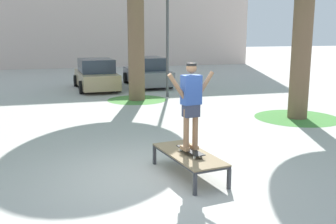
{
  "coord_description": "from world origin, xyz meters",
  "views": [
    {
      "loc": [
        -1.78,
        -7.3,
        2.83
      ],
      "look_at": [
        0.67,
        1.36,
        1.0
      ],
      "focal_mm": 42.71,
      "sensor_mm": 36.0,
      "label": 1
    }
  ],
  "objects_px": {
    "skater": "(191,100)",
    "skateboard": "(190,151)",
    "car_grey": "(147,73)",
    "skate_box": "(189,156)",
    "car_tan": "(96,75)",
    "light_post": "(167,7)"
  },
  "relations": [
    {
      "from": "car_tan",
      "to": "light_post",
      "type": "bearing_deg",
      "value": -49.05
    },
    {
      "from": "skateboard",
      "to": "car_grey",
      "type": "height_order",
      "value": "car_grey"
    },
    {
      "from": "skateboard",
      "to": "skater",
      "type": "height_order",
      "value": "skater"
    },
    {
      "from": "skate_box",
      "to": "light_post",
      "type": "relative_size",
      "value": 0.34
    },
    {
      "from": "light_post",
      "to": "car_grey",
      "type": "bearing_deg",
      "value": 90.71
    },
    {
      "from": "skateboard",
      "to": "skate_box",
      "type": "bearing_deg",
      "value": 98.73
    },
    {
      "from": "skateboard",
      "to": "car_grey",
      "type": "relative_size",
      "value": 0.19
    },
    {
      "from": "skate_box",
      "to": "light_post",
      "type": "bearing_deg",
      "value": 76.74
    },
    {
      "from": "skater",
      "to": "light_post",
      "type": "height_order",
      "value": "light_post"
    },
    {
      "from": "skater",
      "to": "skateboard",
      "type": "bearing_deg",
      "value": -79.17
    },
    {
      "from": "skateboard",
      "to": "car_tan",
      "type": "distance_m",
      "value": 12.76
    },
    {
      "from": "skateboard",
      "to": "light_post",
      "type": "xyz_separation_m",
      "value": [
        2.23,
        9.57,
        3.29
      ]
    },
    {
      "from": "car_tan",
      "to": "car_grey",
      "type": "distance_m",
      "value": 2.78
    },
    {
      "from": "car_grey",
      "to": "light_post",
      "type": "height_order",
      "value": "light_post"
    },
    {
      "from": "skate_box",
      "to": "car_tan",
      "type": "relative_size",
      "value": 0.47
    },
    {
      "from": "car_tan",
      "to": "light_post",
      "type": "relative_size",
      "value": 0.73
    },
    {
      "from": "skateboard",
      "to": "light_post",
      "type": "bearing_deg",
      "value": 76.9
    },
    {
      "from": "skater",
      "to": "car_grey",
      "type": "bearing_deg",
      "value": 80.72
    },
    {
      "from": "car_tan",
      "to": "light_post",
      "type": "xyz_separation_m",
      "value": [
        2.76,
        -3.18,
        3.13
      ]
    },
    {
      "from": "car_tan",
      "to": "skater",
      "type": "bearing_deg",
      "value": -87.61
    },
    {
      "from": "skateboard",
      "to": "car_grey",
      "type": "bearing_deg",
      "value": 80.73
    },
    {
      "from": "skater",
      "to": "car_tan",
      "type": "distance_m",
      "value": 12.78
    }
  ]
}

